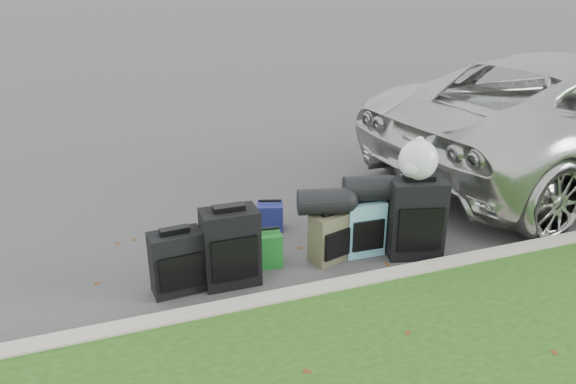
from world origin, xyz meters
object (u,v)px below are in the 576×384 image
object	(u,v)px
suitcase_large_black_left	(230,247)
tote_navy	(270,217)
suitcase_small_black	(177,262)
suitcase_olive	(329,237)
suitcase_teal	(363,227)
tote_green	(266,249)
suitcase_large_black_right	(416,218)

from	to	relation	value
suitcase_large_black_left	tote_navy	xyz separation A→B (m)	(0.69, 0.94, -0.21)
suitcase_small_black	suitcase_olive	size ratio (longest dim) A/B	1.15
suitcase_large_black_left	suitcase_teal	xyz separation A→B (m)	(1.39, 0.10, -0.08)
suitcase_large_black_left	suitcase_small_black	bearing A→B (deg)	177.56
tote_green	suitcase_olive	bearing A→B (deg)	-5.30
suitcase_teal	suitcase_large_black_left	bearing A→B (deg)	-173.28
suitcase_large_black_right	tote_navy	distance (m)	1.59
suitcase_large_black_left	tote_green	world-z (taller)	suitcase_large_black_left
tote_green	suitcase_small_black	bearing A→B (deg)	-160.16
suitcase_teal	tote_green	world-z (taller)	suitcase_teal
suitcase_olive	suitcase_large_black_left	bearing A→B (deg)	168.51
suitcase_small_black	suitcase_large_black_right	world-z (taller)	suitcase_large_black_right
suitcase_teal	tote_green	size ratio (longest dim) A/B	1.69
suitcase_small_black	suitcase_teal	size ratio (longest dim) A/B	1.01
suitcase_teal	suitcase_small_black	bearing A→B (deg)	-175.21
suitcase_small_black	tote_green	distance (m)	0.91
suitcase_olive	suitcase_teal	xyz separation A→B (m)	(0.38, 0.03, 0.03)
suitcase_olive	tote_navy	xyz separation A→B (m)	(-0.32, 0.87, -0.10)
suitcase_large_black_right	suitcase_teal	bearing A→B (deg)	171.01
suitcase_large_black_left	suitcase_teal	distance (m)	1.39
suitcase_large_black_left	suitcase_teal	size ratio (longest dim) A/B	1.28
tote_navy	suitcase_large_black_right	bearing A→B (deg)	-23.77
suitcase_olive	tote_green	size ratio (longest dim) A/B	1.48
suitcase_small_black	suitcase_large_black_right	size ratio (longest dim) A/B	0.72
suitcase_small_black	suitcase_large_black_left	xyz separation A→B (m)	(0.48, -0.03, 0.08)
suitcase_small_black	tote_green	world-z (taller)	suitcase_small_black
suitcase_large_black_right	tote_green	bearing A→B (deg)	-177.50
suitcase_large_black_left	tote_green	bearing A→B (deg)	29.35
suitcase_olive	suitcase_large_black_right	xyz separation A→B (m)	(0.84, -0.18, 0.15)
suitcase_olive	tote_navy	world-z (taller)	suitcase_olive
suitcase_small_black	tote_green	xyz separation A→B (m)	(0.88, 0.19, -0.12)
suitcase_teal	suitcase_large_black_right	size ratio (longest dim) A/B	0.71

